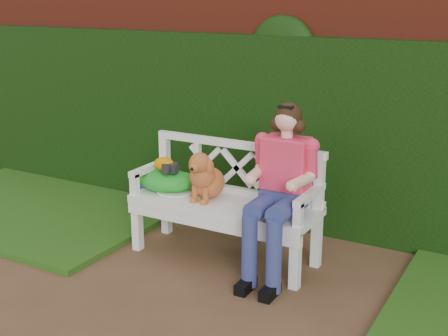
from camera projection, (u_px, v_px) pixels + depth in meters
The scene contains 11 objects.
ground at pixel (200, 308), 4.05m from camera, with size 60.00×60.00×0.00m, color #4B3320.
brick_wall at pixel (310, 104), 5.33m from camera, with size 10.00×0.30×2.20m, color maroon.
ivy_hedge at pixel (300, 136), 5.21m from camera, with size 10.00×0.18×1.70m, color #173D0A.
grass_left at pixel (41, 205), 5.92m from camera, with size 2.60×2.00×0.05m, color #224415.
garden_bench at pixel (224, 229), 4.75m from camera, with size 1.58×0.60×0.48m, color white, non-canonical shape.
seated_woman at pixel (283, 196), 4.39m from camera, with size 0.52×0.69×1.23m, color red, non-canonical shape.
dog at pixel (206, 174), 4.68m from camera, with size 0.27×0.37×0.41m, color #B2822E, non-canonical shape.
tennis_racket at pixel (171, 192), 4.86m from camera, with size 0.57×0.24×0.03m, color white, non-canonical shape.
green_bag at pixel (167, 180), 4.93m from camera, with size 0.49×0.38×0.17m, color #296925, non-canonical shape.
camera_item at pixel (170, 168), 4.85m from camera, with size 0.12×0.09×0.08m, color black.
baseball_glove at pixel (164, 164), 4.89m from camera, with size 0.18×0.13×0.11m, color #C77B01.
Camera 1 is at (1.91, -3.07, 2.05)m, focal length 48.00 mm.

